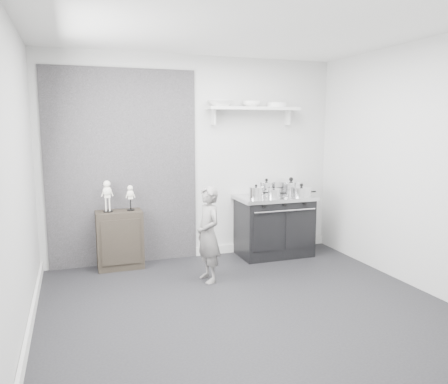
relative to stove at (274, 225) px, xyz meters
The scene contains 16 objects.
ground 1.85m from the stove, 125.21° to the right, with size 4.00×4.00×0.00m, color black.
room_shell 2.13m from the stove, 130.44° to the right, with size 4.02×3.62×2.71m.
wall_shelf 1.62m from the stove, 140.25° to the left, with size 1.30×0.26×0.24m.
stove is the anchor object (origin of this frame).
side_cabinet 2.09m from the stove, behind, with size 0.56×0.33×0.73m, color black.
child 1.36m from the stove, 149.71° to the right, with size 0.41×0.27×1.11m, color slate.
pot_front_left 0.60m from the stove, 161.60° to the right, with size 0.28×0.20×0.19m.
pot_back_left 0.53m from the stove, 114.66° to the left, with size 0.33×0.25×0.23m.
pot_back_right 0.61m from the stove, 22.03° to the left, with size 0.43×0.34×0.23m.
pot_front_right 0.60m from the stove, 27.89° to the right, with size 0.36×0.28×0.18m.
pot_front_center 0.50m from the stove, 121.30° to the right, with size 0.28×0.19×0.15m.
skeleton_full 2.28m from the stove, behind, with size 0.13×0.08×0.45m, color white, non-canonical shape.
skeleton_torso 2.00m from the stove, behind, with size 0.10×0.07×0.37m, color white, non-canonical shape.
bowl_large 1.82m from the stove, 164.85° to the left, with size 0.33×0.33×0.08m, color white.
bowl_small 1.69m from the stove, 144.47° to the left, with size 0.24×0.24×0.08m, color white.
plate_stack 1.66m from the stove, 61.69° to the left, with size 0.28×0.28×0.06m, color white.
Camera 1 is at (-1.56, -3.87, 1.80)m, focal length 35.00 mm.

